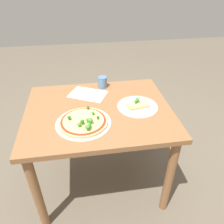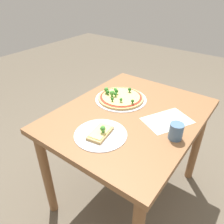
{
  "view_description": "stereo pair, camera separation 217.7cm",
  "coord_description": "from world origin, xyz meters",
  "px_view_note": "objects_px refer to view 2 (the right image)",
  "views": [
    {
      "loc": [
        0.1,
        1.28,
        1.6
      ],
      "look_at": [
        -0.08,
        0.08,
        0.77
      ],
      "focal_mm": 35.0,
      "sensor_mm": 36.0,
      "label": 1
    },
    {
      "loc": [
        -0.99,
        -0.6,
        1.49
      ],
      "look_at": [
        -0.08,
        0.08,
        0.77
      ],
      "focal_mm": 35.0,
      "sensor_mm": 36.0,
      "label": 2
    }
  ],
  "objects_px": {
    "pizza_tray_whole": "(120,97)",
    "drinking_cup": "(176,131)",
    "pizza_tray_slice": "(101,133)",
    "dining_table": "(129,127)"
  },
  "relations": [
    {
      "from": "pizza_tray_slice",
      "to": "drinking_cup",
      "type": "bearing_deg",
      "value": -57.5
    },
    {
      "from": "pizza_tray_slice",
      "to": "pizza_tray_whole",
      "type": "bearing_deg",
      "value": 19.8
    },
    {
      "from": "dining_table",
      "to": "pizza_tray_slice",
      "type": "relative_size",
      "value": 3.53
    },
    {
      "from": "dining_table",
      "to": "pizza_tray_whole",
      "type": "bearing_deg",
      "value": 53.84
    },
    {
      "from": "dining_table",
      "to": "drinking_cup",
      "type": "height_order",
      "value": "drinking_cup"
    },
    {
      "from": "dining_table",
      "to": "pizza_tray_whole",
      "type": "relative_size",
      "value": 2.87
    },
    {
      "from": "pizza_tray_whole",
      "to": "dining_table",
      "type": "bearing_deg",
      "value": -126.16
    },
    {
      "from": "dining_table",
      "to": "pizza_tray_slice",
      "type": "distance_m",
      "value": 0.31
    },
    {
      "from": "pizza_tray_whole",
      "to": "drinking_cup",
      "type": "height_order",
      "value": "drinking_cup"
    },
    {
      "from": "dining_table",
      "to": "pizza_tray_whole",
      "type": "distance_m",
      "value": 0.23
    }
  ]
}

